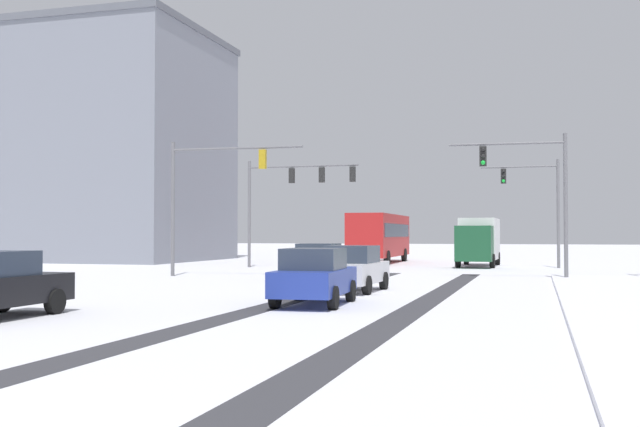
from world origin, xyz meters
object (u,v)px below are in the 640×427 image
Objects in this scene: bus_oncoming at (380,235)px; office_building_far_left_block at (84,148)px; traffic_signal_near_right at (533,182)px; car_white_second at (353,268)px; traffic_signal_far_left at (292,188)px; traffic_signal_near_left at (209,183)px; box_truck_delivery at (479,240)px; car_grey_lead at (319,262)px; traffic_signal_far_right at (537,196)px; car_blue_third at (314,276)px.

bus_oncoming is 24.57m from office_building_far_left_block.
office_building_far_left_block reaches higher than traffic_signal_near_right.
traffic_signal_far_left is at bearing 114.87° from car_white_second.
traffic_signal_near_left is 1.59× the size of car_white_second.
car_white_second is at bearing -42.37° from office_building_far_left_block.
box_truck_delivery is (11.56, 15.15, -2.83)m from traffic_signal_near_left.
car_white_second is at bearing -65.13° from traffic_signal_far_left.
traffic_signal_far_left is at bearing -22.82° from office_building_far_left_block.
car_grey_lead is 20.80m from bus_oncoming.
car_grey_lead is at bearing 117.67° from car_white_second.
car_grey_lead is (-8.88, -3.68, -3.56)m from traffic_signal_near_right.
traffic_signal_near_right is at bearing 6.91° from traffic_signal_near_left.
car_white_second is 0.56× the size of box_truck_delivery.
traffic_signal_near_right is 1.00× the size of traffic_signal_far_right.
car_grey_lead is (-9.06, -15.77, -3.52)m from traffic_signal_far_right.
car_grey_lead is at bearing -66.43° from traffic_signal_far_left.
box_truck_delivery is (5.48, 17.02, 0.82)m from car_grey_lead.
traffic_signal_far_left is 1.07× the size of traffic_signal_far_right.
car_grey_lead is 0.56× the size of box_truck_delivery.
traffic_signal_far_left reaches higher than bus_oncoming.
traffic_signal_near_left is 1.02× the size of traffic_signal_near_right.
traffic_signal_far_right is at bearing -19.30° from box_truck_delivery.
car_white_second is 38.72m from office_building_far_left_block.
traffic_signal_near_right reaches higher than bus_oncoming.
car_white_second is 26.42m from bus_oncoming.
car_blue_third is at bearing -112.88° from traffic_signal_near_right.
office_building_far_left_block is (-30.69, 3.20, 7.16)m from box_truck_delivery.
traffic_signal_far_right is at bearing 76.81° from car_blue_third.
car_white_second is at bearing 91.31° from car_blue_third.
bus_oncoming is (-10.47, 17.02, -2.38)m from traffic_signal_near_right.
traffic_signal_near_left is at bearing -103.40° from bus_oncoming.
box_truck_delivery is 0.36× the size of office_building_far_left_block.
car_white_second is (7.92, -17.09, -4.00)m from traffic_signal_far_left.
box_truck_delivery is at bearing 72.14° from car_grey_lead.
bus_oncoming is (-10.65, 4.94, -2.34)m from traffic_signal_far_right.
office_building_far_left_block reaches higher than car_white_second.
traffic_signal_near_left is at bearing -137.44° from traffic_signal_far_right.
traffic_signal_far_left and traffic_signal_near_right have the same top height.
traffic_signal_near_right is at bearing 67.12° from car_blue_third.
car_grey_lead is at bearing -38.73° from office_building_far_left_block.
bus_oncoming reaches higher than car_white_second.
car_blue_third is (8.04, -22.24, -4.00)m from traffic_signal_far_left.
traffic_signal_near_right is 1.57× the size of car_white_second.
traffic_signal_near_left is at bearing 140.97° from car_white_second.
traffic_signal_near_right is 10.25m from car_grey_lead.
box_truck_delivery is (10.62, 5.25, -3.19)m from traffic_signal_far_left.
traffic_signal_near_right is 38.14m from office_building_far_left_block.
car_grey_lead is (5.13, -11.77, -4.00)m from traffic_signal_far_left.
traffic_signal_far_right is 34.83m from office_building_far_left_block.
traffic_signal_far_left is at bearing 113.57° from car_grey_lead.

